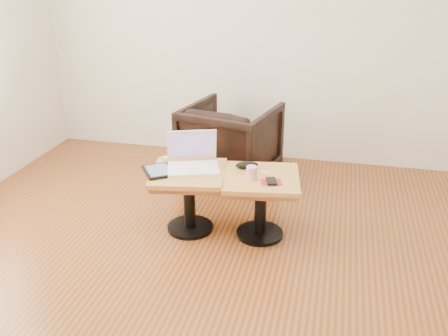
% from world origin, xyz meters
% --- Properties ---
extents(room_shell, '(4.52, 4.52, 2.71)m').
position_xyz_m(room_shell, '(0.00, 0.00, 1.35)').
color(room_shell, '#66300E').
rests_on(room_shell, ground).
extents(side_table_left, '(0.61, 0.61, 0.48)m').
position_xyz_m(side_table_left, '(-0.32, 0.64, 0.36)').
color(side_table_left, black).
rests_on(side_table_left, ground).
extents(side_table_right, '(0.60, 0.60, 0.48)m').
position_xyz_m(side_table_right, '(0.21, 0.67, 0.36)').
color(side_table_right, black).
rests_on(side_table_right, ground).
extents(laptop, '(0.45, 0.42, 0.26)m').
position_xyz_m(laptop, '(-0.31, 0.71, 0.53)').
color(laptop, white).
rests_on(laptop, side_table_left).
extents(tablet, '(0.31, 0.32, 0.02)m').
position_xyz_m(tablet, '(-0.52, 0.57, 0.49)').
color(tablet, black).
rests_on(tablet, side_table_left).
extents(charging_adapter, '(0.05, 0.05, 0.02)m').
position_xyz_m(charging_adapter, '(-0.55, 0.81, 0.49)').
color(charging_adapter, white).
rests_on(charging_adapter, side_table_left).
extents(glasses_case, '(0.18, 0.13, 0.05)m').
position_xyz_m(glasses_case, '(0.08, 0.78, 0.50)').
color(glasses_case, black).
rests_on(glasses_case, side_table_right).
extents(striped_cup, '(0.09, 0.09, 0.10)m').
position_xyz_m(striped_cup, '(0.15, 0.60, 0.53)').
color(striped_cup, '#C73D57').
rests_on(striped_cup, side_table_right).
extents(earbuds_tangle, '(0.07, 0.05, 0.01)m').
position_xyz_m(earbuds_tangle, '(0.22, 0.74, 0.48)').
color(earbuds_tangle, white).
rests_on(earbuds_tangle, side_table_right).
extents(phone_on_sleeve, '(0.16, 0.13, 0.02)m').
position_xyz_m(phone_on_sleeve, '(0.29, 0.58, 0.49)').
color(phone_on_sleeve, maroon).
rests_on(phone_on_sleeve, side_table_right).
extents(armchair, '(0.91, 0.92, 0.70)m').
position_xyz_m(armchair, '(-0.23, 1.63, 0.35)').
color(armchair, black).
rests_on(armchair, ground).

